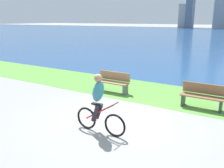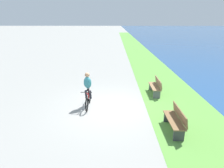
# 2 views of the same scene
# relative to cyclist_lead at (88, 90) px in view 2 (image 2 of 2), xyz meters

# --- Properties ---
(ground_plane) EXTENTS (300.00, 300.00, 0.00)m
(ground_plane) POSITION_rel_cyclist_lead_xyz_m (0.08, 1.00, -0.84)
(ground_plane) COLOR gray
(grass_strip_bayside) EXTENTS (120.00, 3.26, 0.01)m
(grass_strip_bayside) POSITION_rel_cyclist_lead_xyz_m (0.08, 4.41, -0.84)
(grass_strip_bayside) COLOR #59933D
(grass_strip_bayside) RESTS_ON ground
(cyclist_lead) EXTENTS (1.63, 0.52, 1.70)m
(cyclist_lead) POSITION_rel_cyclist_lead_xyz_m (0.00, 0.00, 0.00)
(cyclist_lead) COLOR black
(cyclist_lead) RESTS_ON ground
(bench_near_path) EXTENTS (1.50, 0.47, 0.90)m
(bench_near_path) POSITION_rel_cyclist_lead_xyz_m (2.07, 3.55, -0.39)
(bench_near_path) COLOR brown
(bench_near_path) RESTS_ON ground
(bench_far_along_path) EXTENTS (1.50, 0.47, 0.90)m
(bench_far_along_path) POSITION_rel_cyclist_lead_xyz_m (-1.71, 3.59, -0.39)
(bench_far_along_path) COLOR olive
(bench_far_along_path) RESTS_ON ground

